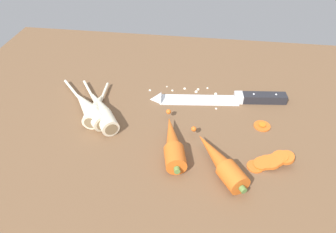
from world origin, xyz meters
TOP-DOWN VIEW (x-y plane):
  - ground_plane at (0.00, 0.00)cm, footprint 120.00×90.00cm
  - chefs_knife at (10.92, 8.00)cm, footprint 34.86×7.20cm
  - whole_carrot at (2.31, -11.27)cm, footprint 7.56×19.01cm
  - whole_carrot_second at (12.19, -15.20)cm, footprint 12.06×16.68cm
  - parsnip_front at (-19.32, -1.79)cm, footprint 17.73×19.07cm
  - parsnip_mid_left at (-17.38, -1.66)cm, footprint 4.68×17.89cm
  - parsnip_mid_right at (-15.98, -2.59)cm, footprint 15.09×20.62cm
  - carrot_slice_stack at (22.45, -12.84)cm, footprint 9.34×5.21cm
  - carrot_slice_stray_near at (21.89, -0.81)cm, footprint 3.81×3.81cm
  - mince_crumbs at (5.09, 9.84)cm, footprint 18.39×9.47cm

SIDE VIEW (x-z plane):
  - ground_plane at x=0.00cm, z-range -4.00..0.00cm
  - carrot_slice_stray_near at x=21.89cm, z-range 0.01..0.71cm
  - mince_crumbs at x=5.09cm, z-range -0.06..0.83cm
  - chefs_knife at x=10.92cm, z-range -1.44..2.74cm
  - carrot_slice_stack at x=22.45cm, z-range -0.42..2.58cm
  - parsnip_front at x=-19.32cm, z-range -0.02..3.98cm
  - parsnip_mid_right at x=-15.98cm, z-range -0.02..3.98cm
  - parsnip_mid_left at x=-17.38cm, z-range -0.02..3.98cm
  - whole_carrot_second at x=12.19cm, z-range 0.00..4.20cm
  - whole_carrot at x=2.31cm, z-range 0.00..4.20cm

